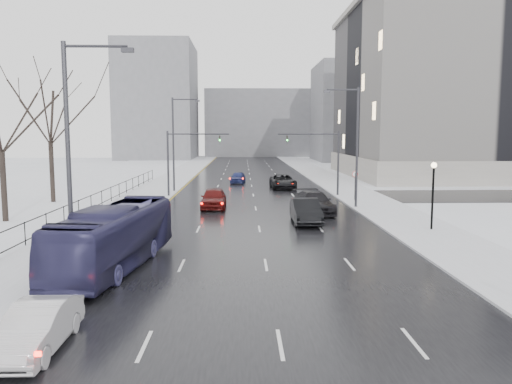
{
  "coord_description": "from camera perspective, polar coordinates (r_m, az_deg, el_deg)",
  "views": [
    {
      "loc": [
        -1.11,
        -1.11,
        6.25
      ],
      "look_at": [
        -0.23,
        30.78,
        2.5
      ],
      "focal_mm": 35.0,
      "sensor_mm": 36.0,
      "label": 1
    }
  ],
  "objects": [
    {
      "name": "lamppost_r_mid",
      "position": [
        33.55,
        19.59,
        0.66
      ],
      "size": [
        0.36,
        0.36,
        4.28
      ],
      "color": "black",
      "rests_on": "sidewalk_right"
    },
    {
      "name": "bldg_far_left",
      "position": [
        128.07,
        -11.14,
        10.05
      ],
      "size": [
        18.0,
        22.0,
        28.0
      ],
      "primitive_type": "cube",
      "color": "slate",
      "rests_on": "ground"
    },
    {
      "name": "sedan_center_near",
      "position": [
        41.67,
        -4.86,
        -0.7
      ],
      "size": [
        2.04,
        5.05,
        1.72
      ],
      "primitive_type": "imported",
      "rotation": [
        0.0,
        0.0,
        -0.0
      ],
      "color": "#4F0E0D",
      "rests_on": "road"
    },
    {
      "name": "bldg_far_center",
      "position": [
        141.23,
        0.5,
        7.82
      ],
      "size": [
        30.0,
        18.0,
        18.0
      ],
      "primitive_type": "cube",
      "color": "slate",
      "rests_on": "ground"
    },
    {
      "name": "streetlight_l_far",
      "position": [
        53.58,
        -9.2,
        5.94
      ],
      "size": [
        2.95,
        0.25,
        10.0
      ],
      "color": "#2D2D33",
      "rests_on": "ground"
    },
    {
      "name": "tree_park_e",
      "position": [
        48.64,
        -22.14,
        -1.18
      ],
      "size": [
        9.45,
        9.45,
        13.5
      ],
      "primitive_type": null,
      "color": "black",
      "rests_on": "ground"
    },
    {
      "name": "road",
      "position": [
        61.44,
        -0.54,
        0.88
      ],
      "size": [
        16.0,
        150.0,
        0.04
      ],
      "primitive_type": "cube",
      "color": "black",
      "rests_on": "ground"
    },
    {
      "name": "civic_building",
      "position": [
        81.69,
        25.03,
        9.56
      ],
      "size": [
        41.0,
        31.0,
        24.8
      ],
      "color": "gray",
      "rests_on": "ground"
    },
    {
      "name": "sedan_right_near",
      "position": [
        34.75,
        5.7,
        -2.2
      ],
      "size": [
        1.8,
        5.15,
        1.7
      ],
      "primitive_type": "imported",
      "rotation": [
        0.0,
        0.0,
        0.0
      ],
      "color": "black",
      "rests_on": "road"
    },
    {
      "name": "park_strip",
      "position": [
        64.26,
        -18.67,
        0.82
      ],
      "size": [
        14.0,
        150.0,
        0.12
      ],
      "primitive_type": "cube",
      "color": "white",
      "rests_on": "ground"
    },
    {
      "name": "mast_signal_right",
      "position": [
        49.87,
        8.18,
        4.17
      ],
      "size": [
        6.1,
        0.33,
        6.5
      ],
      "color": "#2D2D33",
      "rests_on": "ground"
    },
    {
      "name": "sidewalk_right",
      "position": [
        62.51,
        9.13,
        0.95
      ],
      "size": [
        5.0,
        150.0,
        0.16
      ],
      "primitive_type": "cube",
      "color": "silver",
      "rests_on": "ground"
    },
    {
      "name": "bldg_far_right",
      "position": [
        119.8,
        12.64,
        8.82
      ],
      "size": [
        24.0,
        20.0,
        22.0
      ],
      "primitive_type": "cube",
      "color": "slate",
      "rests_on": "ground"
    },
    {
      "name": "sedan_right_cross",
      "position": [
        56.57,
        3.1,
        1.2
      ],
      "size": [
        2.89,
        5.86,
        1.6
      ],
      "primitive_type": "imported",
      "rotation": [
        0.0,
        0.0,
        0.04
      ],
      "color": "black",
      "rests_on": "road"
    },
    {
      "name": "tree_park_d",
      "position": [
        39.38,
        -26.68,
        -3.15
      ],
      "size": [
        8.75,
        8.75,
        12.5
      ],
      "primitive_type": null,
      "color": "black",
      "rests_on": "ground"
    },
    {
      "name": "sedan_right_far",
      "position": [
        39.24,
        6.65,
        -1.19
      ],
      "size": [
        3.06,
        6.1,
        1.7
      ],
      "primitive_type": "imported",
      "rotation": [
        0.0,
        0.0,
        0.12
      ],
      "color": "black",
      "rests_on": "road"
    },
    {
      "name": "no_uturn_sign",
      "position": [
        46.44,
        11.25,
        1.7
      ],
      "size": [
        0.6,
        0.06,
        2.7
      ],
      "color": "#2D2D33",
      "rests_on": "sidewalk_right"
    },
    {
      "name": "sedan_center_far",
      "position": [
        62.81,
        -2.07,
        1.68
      ],
      "size": [
        2.08,
        4.36,
        1.44
      ],
      "primitive_type": "imported",
      "rotation": [
        0.0,
        0.0,
        -0.09
      ],
      "color": "navy",
      "rests_on": "road"
    },
    {
      "name": "streetlight_l_near",
      "position": [
        22.27,
        -20.13,
        4.67
      ],
      "size": [
        2.95,
        0.25,
        10.0
      ],
      "color": "#2D2D33",
      "rests_on": "ground"
    },
    {
      "name": "mast_signal_left",
      "position": [
        49.55,
        -8.81,
        4.14
      ],
      "size": [
        6.1,
        0.33,
        6.5
      ],
      "color": "#2D2D33",
      "rests_on": "ground"
    },
    {
      "name": "sidewalk_left",
      "position": [
        62.14,
        -10.27,
        0.9
      ],
      "size": [
        5.0,
        150.0,
        0.16
      ],
      "primitive_type": "cube",
      "color": "silver",
      "rests_on": "ground"
    },
    {
      "name": "iron_fence",
      "position": [
        33.73,
        -22.23,
        -2.91
      ],
      "size": [
        0.06,
        70.0,
        1.3
      ],
      "color": "black",
      "rests_on": "sidewalk_left"
    },
    {
      "name": "streetlight_r_mid",
      "position": [
        42.15,
        11.19,
        5.72
      ],
      "size": [
        2.95,
        0.25,
        10.0
      ],
      "color": "#2D2D33",
      "rests_on": "ground"
    },
    {
      "name": "sedan_left_near",
      "position": [
        16.09,
        -23.75,
        -13.98
      ],
      "size": [
        1.44,
        4.13,
        1.36
      ],
      "primitive_type": "imported",
      "rotation": [
        0.0,
        0.0,
        0.0
      ],
      "color": "silver",
      "rests_on": "road"
    },
    {
      "name": "cross_road",
      "position": [
        49.52,
        -0.29,
        -0.52
      ],
      "size": [
        130.0,
        10.0,
        0.04
      ],
      "primitive_type": "cube",
      "color": "black",
      "rests_on": "ground"
    },
    {
      "name": "bus",
      "position": [
        24.06,
        -15.78,
        -4.94
      ],
      "size": [
        3.77,
        10.7,
        2.92
      ],
      "primitive_type": "imported",
      "rotation": [
        0.0,
        0.0,
        -0.13
      ],
      "color": "#2C2A52",
      "rests_on": "road"
    }
  ]
}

